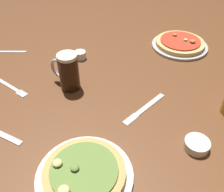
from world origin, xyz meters
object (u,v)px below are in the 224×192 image
object	(u,v)px
fork_left	(7,84)
pizza_plate_far	(180,44)
ramekin_butter	(80,55)
fork_spare	(3,51)
beer_mug_dark	(68,72)
pizza_plate_near	(84,174)
ramekin_sauce	(197,145)
knife_spare	(145,108)

from	to	relation	value
fork_left	pizza_plate_far	bearing A→B (deg)	10.46
ramekin_butter	fork_left	world-z (taller)	ramekin_butter
fork_left	fork_spare	size ratio (longest dim) A/B	0.92
pizza_plate_far	fork_left	size ratio (longest dim) A/B	1.40
pizza_plate_far	beer_mug_dark	distance (m)	0.58
pizza_plate_near	fork_spare	world-z (taller)	pizza_plate_near
beer_mug_dark	ramekin_sauce	xyz separation A→B (m)	(0.35, -0.37, -0.06)
pizza_plate_near	fork_left	xyz separation A→B (m)	(-0.25, 0.46, -0.01)
ramekin_butter	fork_spare	world-z (taller)	ramekin_butter
fork_spare	knife_spare	world-z (taller)	same
beer_mug_dark	ramekin_butter	world-z (taller)	beer_mug_dark
beer_mug_dark	ramekin_butter	xyz separation A→B (m)	(0.06, 0.20, -0.05)
fork_spare	ramekin_sauce	bearing A→B (deg)	-47.73
pizza_plate_far	ramekin_butter	distance (m)	0.48
fork_left	knife_spare	bearing A→B (deg)	-26.09
pizza_plate_far	fork_spare	bearing A→B (deg)	171.62
pizza_plate_far	ramekin_butter	xyz separation A→B (m)	(-0.48, -0.01, 0.00)
beer_mug_dark	fork_left	size ratio (longest dim) A/B	0.77
fork_spare	fork_left	bearing A→B (deg)	-79.94
knife_spare	pizza_plate_near	bearing A→B (deg)	-136.82
pizza_plate_far	ramekin_sauce	xyz separation A→B (m)	(-0.19, -0.57, -0.00)
fork_left	fork_spare	distance (m)	0.27
ramekin_sauce	fork_left	distance (m)	0.73
pizza_plate_near	beer_mug_dark	distance (m)	0.40
ramekin_butter	fork_spare	size ratio (longest dim) A/B	0.25
fork_spare	pizza_plate_near	bearing A→B (deg)	-67.86
ramekin_sauce	fork_left	size ratio (longest dim) A/B	0.40
fork_spare	knife_spare	distance (m)	0.73
pizza_plate_near	pizza_plate_far	size ratio (longest dim) A/B	0.99
ramekin_sauce	ramekin_butter	bearing A→B (deg)	116.58
pizza_plate_far	beer_mug_dark	size ratio (longest dim) A/B	1.82
ramekin_butter	knife_spare	world-z (taller)	ramekin_butter
pizza_plate_near	fork_left	size ratio (longest dim) A/B	1.39
ramekin_sauce	ramekin_butter	world-z (taller)	ramekin_butter
pizza_plate_far	fork_left	bearing A→B (deg)	-169.54
ramekin_sauce	fork_spare	distance (m)	0.94
pizza_plate_near	knife_spare	distance (m)	0.33
knife_spare	beer_mug_dark	bearing A→B (deg)	144.14
ramekin_butter	knife_spare	xyz separation A→B (m)	(0.18, -0.37, -0.01)
fork_left	knife_spare	world-z (taller)	same
fork_left	knife_spare	xyz separation A→B (m)	(0.48, -0.24, 0.00)
ramekin_butter	pizza_plate_far	bearing A→B (deg)	0.88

